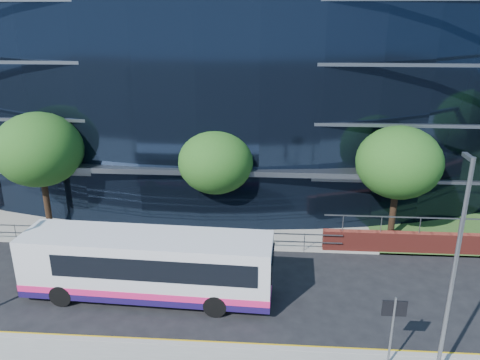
# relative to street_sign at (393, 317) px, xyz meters

# --- Properties ---
(ground) EXTENTS (200.00, 200.00, 0.00)m
(ground) POSITION_rel_street_sign_xyz_m (-4.50, 1.59, -2.15)
(ground) COLOR black
(ground) RESTS_ON ground
(kerb) EXTENTS (80.00, 0.25, 0.16)m
(kerb) POSITION_rel_street_sign_xyz_m (-4.50, 0.59, -2.07)
(kerb) COLOR gray
(kerb) RESTS_ON ground
(yellow_line_outer) EXTENTS (80.00, 0.08, 0.01)m
(yellow_line_outer) POSITION_rel_street_sign_xyz_m (-4.50, 0.79, -2.14)
(yellow_line_outer) COLOR gold
(yellow_line_outer) RESTS_ON ground
(yellow_line_inner) EXTENTS (80.00, 0.08, 0.01)m
(yellow_line_inner) POSITION_rel_street_sign_xyz_m (-4.50, 0.94, -2.14)
(yellow_line_inner) COLOR gold
(yellow_line_inner) RESTS_ON ground
(far_forecourt) EXTENTS (50.00, 8.00, 0.10)m
(far_forecourt) POSITION_rel_street_sign_xyz_m (-10.50, 12.59, -2.10)
(far_forecourt) COLOR gray
(far_forecourt) RESTS_ON ground
(glass_office) EXTENTS (44.00, 23.10, 16.00)m
(glass_office) POSITION_rel_street_sign_xyz_m (-8.50, 22.44, 5.85)
(glass_office) COLOR black
(glass_office) RESTS_ON ground
(guard_railings) EXTENTS (24.00, 0.05, 1.10)m
(guard_railings) POSITION_rel_street_sign_xyz_m (-12.50, 8.59, -1.33)
(guard_railings) COLOR slate
(guard_railings) RESTS_ON ground
(street_sign) EXTENTS (0.85, 0.09, 2.80)m
(street_sign) POSITION_rel_street_sign_xyz_m (0.00, 0.00, 0.00)
(street_sign) COLOR slate
(street_sign) RESTS_ON pavement_near
(tree_far_a) EXTENTS (4.95, 4.95, 6.98)m
(tree_far_a) POSITION_rel_street_sign_xyz_m (-17.50, 10.59, 2.71)
(tree_far_a) COLOR black
(tree_far_a) RESTS_ON ground
(tree_far_b) EXTENTS (4.29, 4.29, 6.05)m
(tree_far_b) POSITION_rel_street_sign_xyz_m (-7.50, 11.09, 2.06)
(tree_far_b) COLOR black
(tree_far_b) RESTS_ON ground
(tree_far_c) EXTENTS (4.62, 4.62, 6.51)m
(tree_far_c) POSITION_rel_street_sign_xyz_m (2.50, 10.59, 2.39)
(tree_far_c) COLOR black
(tree_far_c) RESTS_ON ground
(streetlight_east) EXTENTS (0.15, 0.77, 8.00)m
(streetlight_east) POSITION_rel_street_sign_xyz_m (1.50, -0.59, 2.29)
(streetlight_east) COLOR slate
(streetlight_east) RESTS_ON pavement_near
(city_bus) EXTENTS (11.19, 3.02, 3.00)m
(city_bus) POSITION_rel_street_sign_xyz_m (-9.63, 3.88, -0.56)
(city_bus) COLOR silver
(city_bus) RESTS_ON ground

